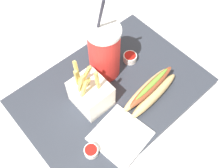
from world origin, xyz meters
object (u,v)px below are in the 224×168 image
at_px(ketchup_cup_1, 91,151).
at_px(ketchup_cup_2, 130,58).
at_px(soda_cup, 104,52).
at_px(napkin_stack, 120,136).
at_px(hot_dog_1, 150,91).
at_px(fries_basket, 91,94).

distance_m(ketchup_cup_1, ketchup_cup_2, 0.29).
bearing_deg(soda_cup, napkin_stack, 59.93).
bearing_deg(hot_dog_1, fries_basket, -35.58).
height_order(hot_dog_1, ketchup_cup_1, hot_dog_1).
bearing_deg(ketchup_cup_2, soda_cup, -14.20).
distance_m(soda_cup, fries_basket, 0.11).
xyz_separation_m(hot_dog_1, ketchup_cup_1, (0.21, 0.02, -0.01)).
height_order(fries_basket, ketchup_cup_2, fries_basket).
relative_size(fries_basket, ketchup_cup_1, 4.57).
relative_size(ketchup_cup_1, napkin_stack, 0.28).
relative_size(ketchup_cup_1, ketchup_cup_2, 0.86).
bearing_deg(ketchup_cup_1, ketchup_cup_2, -151.76).
distance_m(fries_basket, napkin_stack, 0.13).
distance_m(soda_cup, ketchup_cup_2, 0.11).
distance_m(hot_dog_1, ketchup_cup_2, 0.13).
bearing_deg(fries_basket, ketchup_cup_2, -169.15).
height_order(soda_cup, ketchup_cup_1, soda_cup).
relative_size(soda_cup, hot_dog_1, 1.47).
relative_size(soda_cup, ketchup_cup_2, 6.82).
distance_m(fries_basket, hot_dog_1, 0.15).
relative_size(fries_basket, napkin_stack, 1.26).
height_order(hot_dog_1, ketchup_cup_2, hot_dog_1).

